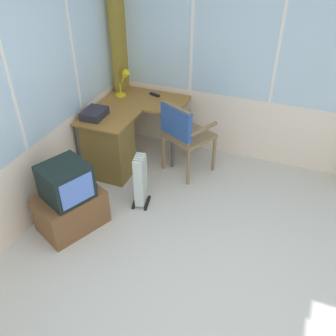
% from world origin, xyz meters
% --- Properties ---
extents(ground, '(5.79, 5.00, 0.06)m').
position_xyz_m(ground, '(0.00, 0.00, -0.03)').
color(ground, beige).
extents(east_window_panel, '(0.07, 4.00, 2.75)m').
position_xyz_m(east_window_panel, '(2.42, 0.00, 1.37)').
color(east_window_panel, '#F1DFC8').
rests_on(east_window_panel, ground).
extents(curtain_corner, '(0.32, 0.08, 2.65)m').
position_xyz_m(curtain_corner, '(2.29, 1.90, 1.33)').
color(curtain_corner, olive).
rests_on(curtain_corner, ground).
extents(desk, '(1.21, 1.01, 0.75)m').
position_xyz_m(desk, '(1.45, 1.67, 0.41)').
color(desk, olive).
rests_on(desk, ground).
extents(desk_lamp, '(0.24, 0.21, 0.32)m').
position_xyz_m(desk_lamp, '(2.13, 1.76, 0.95)').
color(desk_lamp, yellow).
rests_on(desk_lamp, desk).
extents(tv_remote, '(0.09, 0.16, 0.02)m').
position_xyz_m(tv_remote, '(2.22, 1.41, 0.76)').
color(tv_remote, black).
rests_on(tv_remote, desk).
extents(paper_tray, '(0.31, 0.24, 0.09)m').
position_xyz_m(paper_tray, '(1.41, 1.82, 0.79)').
color(paper_tray, '#262631').
rests_on(paper_tray, desk).
extents(wooden_armchair, '(0.65, 0.64, 0.94)m').
position_xyz_m(wooden_armchair, '(1.73, 0.86, 0.61)').
color(wooden_armchair, olive).
rests_on(wooden_armchair, ground).
extents(tv_on_stand, '(0.76, 0.66, 0.75)m').
position_xyz_m(tv_on_stand, '(0.45, 1.59, 0.33)').
color(tv_on_stand, brown).
rests_on(tv_on_stand, ground).
extents(space_heater, '(0.28, 0.21, 0.62)m').
position_xyz_m(space_heater, '(1.04, 1.09, 0.32)').
color(space_heater, silver).
rests_on(space_heater, ground).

